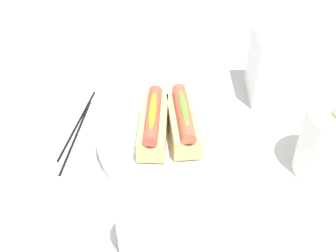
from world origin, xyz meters
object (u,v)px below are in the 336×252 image
object	(u,v)px
hotdog_back	(183,122)
serving_bowl	(168,139)
chopstick_near	(76,135)
hotdog_front	(153,123)
water_glass	(140,233)
napkin_box	(262,67)
paper_towel_roll	(331,142)
chopstick_far	(77,124)

from	to	relation	value
hotdog_back	serving_bowl	bearing A→B (deg)	-72.63
serving_bowl	chopstick_near	distance (m)	0.19
hotdog_front	water_glass	size ratio (longest dim) A/B	1.75
serving_bowl	napkin_box	world-z (taller)	napkin_box
hotdog_back	water_glass	world-z (taller)	hotdog_back
hotdog_back	chopstick_near	world-z (taller)	hotdog_back
water_glass	chopstick_near	xyz separation A→B (m)	(-0.21, -0.20, -0.04)
hotdog_front	napkin_box	world-z (taller)	napkin_box
serving_bowl	napkin_box	size ratio (longest dim) A/B	1.83
hotdog_back	napkin_box	distance (m)	0.24
water_glass	paper_towel_roll	bearing A→B (deg)	132.53
paper_towel_roll	chopstick_far	xyz separation A→B (m)	(0.01, -0.49, -0.06)
hotdog_front	water_glass	world-z (taller)	hotdog_front
napkin_box	chopstick_far	world-z (taller)	napkin_box
hotdog_back	chopstick_near	distance (m)	0.22
napkin_box	chopstick_far	size ratio (longest dim) A/B	0.68
water_glass	paper_towel_roll	world-z (taller)	paper_towel_roll
hotdog_back	chopstick_far	size ratio (longest dim) A/B	0.72
serving_bowl	paper_towel_roll	size ratio (longest dim) A/B	2.04
hotdog_front	chopstick_near	world-z (taller)	hotdog_front
serving_bowl	chopstick_far	xyz separation A→B (m)	(-0.01, -0.20, -0.01)
hotdog_front	water_glass	bearing A→B (deg)	11.59
water_glass	napkin_box	bearing A→B (deg)	163.44
chopstick_near	chopstick_far	xyz separation A→B (m)	(-0.03, -0.01, 0.00)
hotdog_back	chopstick_near	xyz separation A→B (m)	(0.03, -0.21, -0.06)
serving_bowl	chopstick_near	size ratio (longest dim) A/B	1.25
hotdog_front	chopstick_far	size ratio (longest dim) A/B	0.72
serving_bowl	chopstick_far	world-z (taller)	serving_bowl
hotdog_back	paper_towel_roll	size ratio (longest dim) A/B	1.18
serving_bowl	water_glass	world-z (taller)	water_glass
napkin_box	chopstick_near	distance (m)	0.41
hotdog_front	paper_towel_roll	xyz separation A→B (m)	(-0.02, 0.32, 0.01)
hotdog_front	napkin_box	distance (m)	0.28
hotdog_front	hotdog_back	xyz separation A→B (m)	(-0.02, 0.05, 0.00)
paper_towel_roll	water_glass	bearing A→B (deg)	-47.47
serving_bowl	chopstick_near	world-z (taller)	serving_bowl
hotdog_front	hotdog_back	world-z (taller)	same
hotdog_front	chopstick_near	bearing A→B (deg)	-85.74
water_glass	chopstick_far	xyz separation A→B (m)	(-0.24, -0.22, -0.04)
paper_towel_roll	chopstick_near	world-z (taller)	paper_towel_roll
serving_bowl	hotdog_front	world-z (taller)	hotdog_front
water_glass	napkin_box	xyz separation A→B (m)	(-0.44, 0.13, 0.03)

